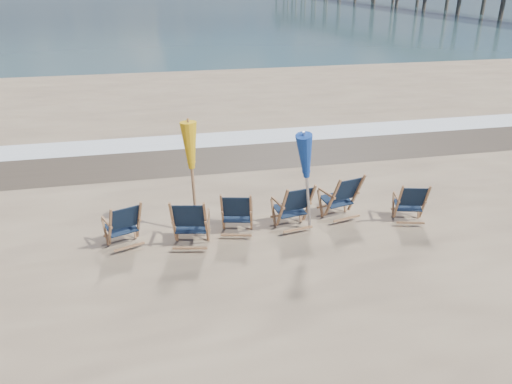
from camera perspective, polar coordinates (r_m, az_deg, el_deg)
surf_foam at (r=14.95m, az=-5.07°, el=6.00°), size 200.00×1.40×0.01m
wet_sand_strip at (r=13.54m, az=-4.21°, el=4.13°), size 200.00×2.60×0.00m
beach_chair_0 at (r=9.12m, az=-13.20°, el=-3.34°), size 0.79×0.84×0.93m
beach_chair_1 at (r=8.75m, az=-5.73°, el=-3.68°), size 0.80×0.86×1.02m
beach_chair_2 at (r=9.14m, az=-0.59°, el=-2.56°), size 0.75×0.80×0.94m
beach_chair_3 at (r=9.48m, az=6.10°, el=-1.50°), size 0.75×0.82×1.00m
beach_chair_4 at (r=10.05m, az=11.40°, el=-0.31°), size 0.80×0.86×1.01m
beach_chair_5 at (r=10.14m, az=18.72°, el=-1.29°), size 0.72×0.78×0.90m
umbrella_yellow at (r=8.95m, az=-7.39°, el=4.54°), size 0.30×0.30×2.13m
umbrella_blue at (r=8.93m, az=6.05°, el=3.97°), size 0.30×0.30×2.04m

